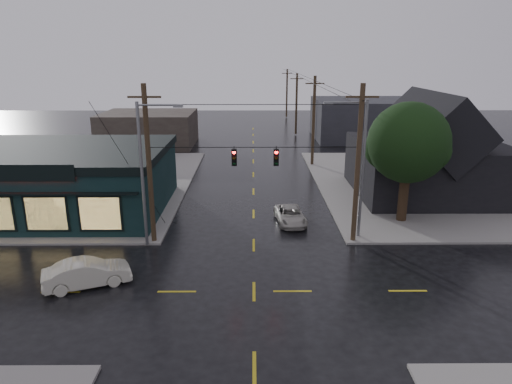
{
  "coord_description": "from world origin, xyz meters",
  "views": [
    {
      "loc": [
        -0.04,
        -21.12,
        11.77
      ],
      "look_at": [
        0.15,
        5.77,
        3.65
      ],
      "focal_mm": 32.0,
      "sensor_mm": 36.0,
      "label": 1
    }
  ],
  "objects_px": {
    "utility_pole_ne": "(353,242)",
    "sedan_cream": "(87,273)",
    "corner_tree": "(408,143)",
    "utility_pole_nw": "(154,242)",
    "suv_silver": "(290,215)"
  },
  "relations": [
    {
      "from": "sedan_cream",
      "to": "suv_silver",
      "type": "xyz_separation_m",
      "value": [
        11.46,
        9.34,
        -0.15
      ]
    },
    {
      "from": "utility_pole_ne",
      "to": "sedan_cream",
      "type": "bearing_deg",
      "value": -159.18
    },
    {
      "from": "suv_silver",
      "to": "utility_pole_nw",
      "type": "bearing_deg",
      "value": -164.9
    },
    {
      "from": "corner_tree",
      "to": "sedan_cream",
      "type": "xyz_separation_m",
      "value": [
        -19.63,
        -9.55,
        -5.11
      ]
    },
    {
      "from": "corner_tree",
      "to": "suv_silver",
      "type": "height_order",
      "value": "corner_tree"
    },
    {
      "from": "suv_silver",
      "to": "utility_pole_ne",
      "type": "bearing_deg",
      "value": -48.59
    },
    {
      "from": "corner_tree",
      "to": "sedan_cream",
      "type": "distance_m",
      "value": 22.42
    },
    {
      "from": "corner_tree",
      "to": "utility_pole_nw",
      "type": "bearing_deg",
      "value": -167.84
    },
    {
      "from": "corner_tree",
      "to": "utility_pole_nw",
      "type": "xyz_separation_m",
      "value": [
        -17.33,
        -3.73,
        -5.84
      ]
    },
    {
      "from": "sedan_cream",
      "to": "corner_tree",
      "type": "bearing_deg",
      "value": -86.61
    },
    {
      "from": "utility_pole_ne",
      "to": "sedan_cream",
      "type": "xyz_separation_m",
      "value": [
        -15.3,
        -5.82,
        0.73
      ]
    },
    {
      "from": "sedan_cream",
      "to": "suv_silver",
      "type": "bearing_deg",
      "value": -73.37
    },
    {
      "from": "utility_pole_nw",
      "to": "sedan_cream",
      "type": "xyz_separation_m",
      "value": [
        -2.3,
        -5.82,
        0.73
      ]
    },
    {
      "from": "utility_pole_nw",
      "to": "sedan_cream",
      "type": "height_order",
      "value": "utility_pole_nw"
    },
    {
      "from": "corner_tree",
      "to": "utility_pole_nw",
      "type": "distance_m",
      "value": 18.66
    }
  ]
}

